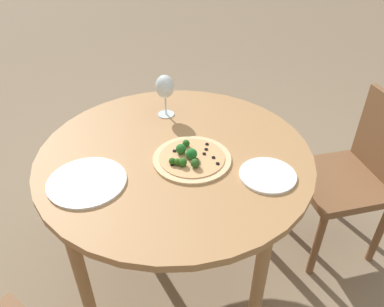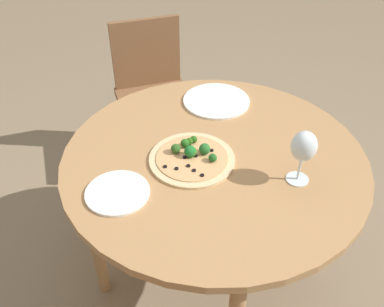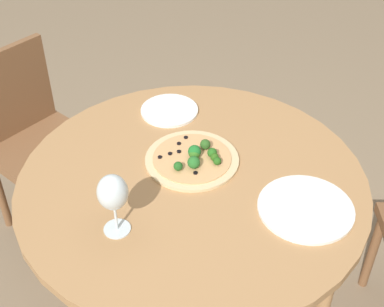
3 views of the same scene
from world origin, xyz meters
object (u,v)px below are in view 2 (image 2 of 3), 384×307
object	(u,v)px
plate_far	(118,193)
pizza	(192,157)
wine_glass	(304,147)
plate_near	(216,101)
chair	(153,91)

from	to	relation	value
plate_far	pizza	bearing A→B (deg)	-15.87
pizza	wine_glass	size ratio (longest dim) A/B	1.56
pizza	wine_glass	world-z (taller)	wine_glass
wine_glass	plate_near	xyz separation A→B (m)	(0.23, 0.49, -0.13)
pizza	wine_glass	distance (m)	0.38
pizza	plate_near	distance (m)	0.39
plate_near	pizza	bearing A→B (deg)	-156.82
chair	plate_near	distance (m)	0.69
chair	plate_near	bearing A→B (deg)	-77.83
pizza	plate_far	bearing A→B (deg)	164.13
wine_glass	chair	bearing A→B (deg)	67.18
chair	pizza	xyz separation A→B (m)	(-0.59, -0.74, 0.29)
chair	plate_near	size ratio (longest dim) A/B	2.97
pizza	plate_far	world-z (taller)	pizza
wine_glass	plate_far	bearing A→B (deg)	134.83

